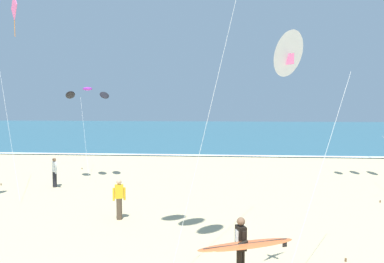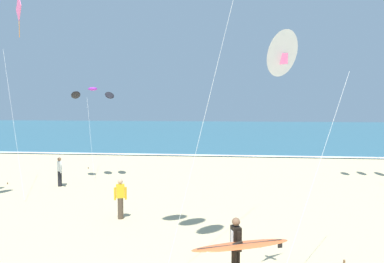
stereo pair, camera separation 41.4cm
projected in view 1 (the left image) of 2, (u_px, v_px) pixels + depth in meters
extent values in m
cube|color=#2D6075|center=(216.00, 131.00, 64.10)|extent=(160.00, 60.00, 0.08)
cube|color=white|center=(207.00, 155.00, 34.58)|extent=(160.00, 0.81, 0.01)
cube|color=black|center=(241.00, 238.00, 10.31)|extent=(0.30, 0.39, 0.60)
cube|color=white|center=(237.00, 236.00, 10.28)|extent=(0.07, 0.19, 0.32)
sphere|color=brown|center=(241.00, 221.00, 10.28)|extent=(0.21, 0.21, 0.21)
cylinder|color=black|center=(244.00, 236.00, 10.08)|extent=(0.09, 0.09, 0.26)
cylinder|color=black|center=(243.00, 243.00, 9.98)|extent=(0.26, 0.16, 0.14)
cylinder|color=black|center=(238.00, 236.00, 10.53)|extent=(0.09, 0.09, 0.56)
ellipsoid|color=orange|center=(246.00, 245.00, 9.96)|extent=(2.50, 1.29, 0.16)
cube|color=#333333|center=(246.00, 243.00, 9.96)|extent=(2.05, 0.70, 0.09)
cube|color=#262628|center=(285.00, 244.00, 10.21)|extent=(0.12, 0.05, 0.14)
cylinder|color=silver|center=(222.00, 60.00, 11.27)|extent=(2.56, 2.89, 11.31)
cylinder|color=brown|center=(262.00, 245.00, 13.00)|extent=(0.06, 0.06, 0.10)
cone|color=white|center=(287.00, 53.00, 9.25)|extent=(1.02, 1.07, 1.06)
cube|color=pink|center=(287.00, 59.00, 9.26)|extent=(0.30, 0.27, 0.24)
cylinder|color=silver|center=(320.00, 173.00, 10.52)|extent=(2.11, 2.33, 5.35)
cylinder|color=brown|center=(346.00, 260.00, 11.79)|extent=(0.06, 0.06, 0.10)
cube|color=pink|center=(14.00, 7.00, 17.90)|extent=(0.75, 0.91, 1.15)
cylinder|color=orange|center=(15.00, 28.00, 17.97)|extent=(0.02, 0.02, 0.72)
cylinder|color=silver|center=(7.00, 118.00, 20.27)|extent=(3.09, 3.78, 7.37)
cylinder|color=brown|center=(1.00, 184.00, 22.55)|extent=(0.06, 0.06, 0.10)
cylinder|color=brown|center=(380.00, 201.00, 18.69)|extent=(0.06, 0.06, 0.10)
ellipsoid|color=black|center=(70.00, 95.00, 23.30)|extent=(0.98, 1.31, 0.56)
ellipsoid|color=purple|center=(87.00, 89.00, 23.61)|extent=(0.98, 1.31, 0.20)
ellipsoid|color=black|center=(104.00, 95.00, 23.97)|extent=(0.98, 1.31, 0.56)
cylinder|color=silver|center=(85.00, 135.00, 25.78)|extent=(1.82, 3.81, 4.79)
cylinder|color=brown|center=(82.00, 168.00, 27.92)|extent=(0.06, 0.06, 0.10)
cylinder|color=black|center=(55.00, 179.00, 22.06)|extent=(0.22, 0.22, 0.84)
cube|color=white|center=(54.00, 167.00, 22.01)|extent=(0.35, 0.36, 0.54)
sphere|color=brown|center=(54.00, 160.00, 21.98)|extent=(0.20, 0.20, 0.20)
cylinder|color=white|center=(56.00, 169.00, 21.85)|extent=(0.08, 0.08, 0.50)
cylinder|color=white|center=(53.00, 168.00, 22.19)|extent=(0.08, 0.08, 0.50)
cylinder|color=#4C3D2D|center=(119.00, 209.00, 15.99)|extent=(0.22, 0.22, 0.84)
cube|color=gold|center=(119.00, 191.00, 15.94)|extent=(0.36, 0.28, 0.54)
sphere|color=tan|center=(119.00, 182.00, 15.91)|extent=(0.20, 0.20, 0.20)
cylinder|color=gold|center=(114.00, 194.00, 15.90)|extent=(0.08, 0.08, 0.50)
cylinder|color=gold|center=(125.00, 194.00, 16.00)|extent=(0.08, 0.08, 0.50)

